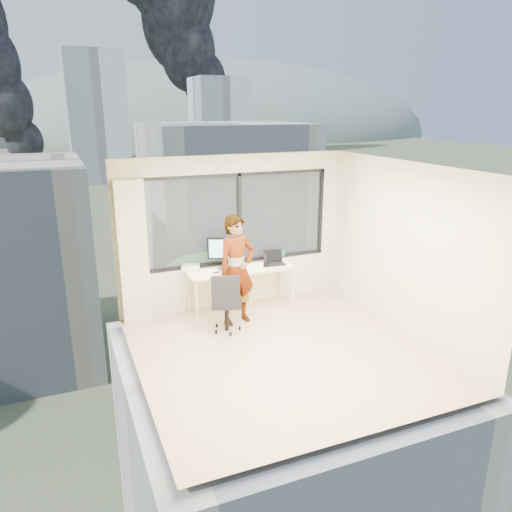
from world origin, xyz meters
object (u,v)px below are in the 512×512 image
chair (226,301)px  monitor (224,253)px  handbag (278,253)px  game_console (191,268)px  laptop (275,258)px  person (237,270)px  desk (241,289)px

chair → monitor: bearing=93.6°
chair → monitor: monitor is taller
monitor → handbag: 1.08m
chair → handbag: chair is taller
game_console → laptop: (1.42, -0.27, 0.07)m
chair → handbag: 1.64m
handbag → game_console: bearing=-164.6°
monitor → laptop: bearing=13.1°
game_console → laptop: laptop is taller
chair → laptop: size_ratio=2.77×
game_console → person: bearing=-31.7°
person → monitor: bearing=80.8°
desk → handbag: size_ratio=6.57×
monitor → game_console: (-0.54, 0.14, -0.23)m
chair → handbag: size_ratio=3.59×
laptop → desk: bearing=-175.4°
laptop → chair: bearing=-143.2°
desk → chair: size_ratio=1.83×
desk → monitor: (-0.26, 0.11, 0.64)m
person → handbag: bearing=20.8°
game_console → monitor: bearing=3.7°
desk → monitor: 0.70m
monitor → laptop: (0.88, -0.13, -0.16)m
handbag → laptop: bearing=-109.3°
chair → desk: bearing=73.8°
chair → person: 0.53m
desk → chair: 0.85m
desk → chair: bearing=-126.4°
desk → laptop: laptop is taller
desk → laptop: (0.62, -0.02, 0.48)m
person → monitor: size_ratio=3.28×
laptop → handbag: 0.32m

